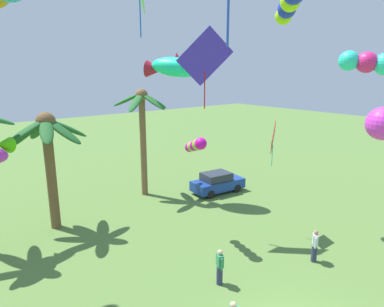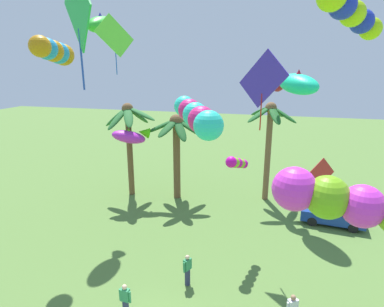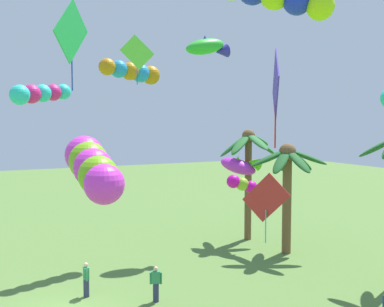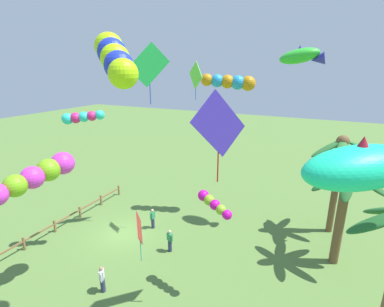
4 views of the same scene
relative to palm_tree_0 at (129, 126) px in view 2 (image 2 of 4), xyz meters
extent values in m
cylinder|color=brown|center=(-0.03, 0.00, -2.16)|extent=(0.46, 0.46, 6.98)
ellipsoid|color=#2D7033|center=(1.08, -0.03, 0.98)|extent=(2.34, 0.73, 1.19)
ellipsoid|color=#2D7033|center=(0.43, 0.84, 0.71)|extent=(1.58, 2.15, 1.69)
ellipsoid|color=#2D7033|center=(-0.43, 1.04, 1.02)|extent=(1.47, 2.43, 1.11)
ellipsoid|color=#2D7033|center=(-0.95, -0.07, 0.68)|extent=(2.08, 0.81, 1.75)
ellipsoid|color=#2D7033|center=(-0.44, -0.85, 0.69)|extent=(1.50, 2.14, 1.73)
ellipsoid|color=#2D7033|center=(0.46, -0.92, 0.84)|extent=(1.64, 2.28, 1.45)
sphere|color=brown|center=(-0.03, 0.00, 1.33)|extent=(0.87, 0.87, 0.87)
cylinder|color=brown|center=(10.56, 1.70, -2.06)|extent=(0.44, 0.44, 7.17)
ellipsoid|color=#236028|center=(11.49, 1.58, 1.07)|extent=(2.07, 0.87, 1.35)
ellipsoid|color=#236028|center=(11.00, 2.57, 1.14)|extent=(1.48, 2.11, 1.23)
ellipsoid|color=#236028|center=(9.83, 2.38, 1.19)|extent=(1.95, 1.88, 1.13)
ellipsoid|color=#236028|center=(9.79, 1.15, 1.10)|extent=(2.00, 1.67, 1.31)
ellipsoid|color=#236028|center=(10.88, 0.79, 1.13)|extent=(1.25, 2.14, 1.25)
sphere|color=brown|center=(10.56, 1.70, 1.52)|extent=(0.84, 0.84, 0.84)
cylinder|color=brown|center=(3.76, 0.29, -2.59)|extent=(0.54, 0.54, 6.13)
ellipsoid|color=#1E5623|center=(4.82, 0.23, 0.02)|extent=(2.31, 0.81, 1.44)
ellipsoid|color=#1E5623|center=(4.40, 1.24, 0.19)|extent=(1.90, 2.36, 1.13)
ellipsoid|color=#1E5623|center=(3.63, 1.30, -0.06)|extent=(0.96, 2.26, 1.59)
ellipsoid|color=#1E5623|center=(2.92, 0.77, -0.13)|extent=(2.17, 1.64, 1.72)
ellipsoid|color=#1E5623|center=(2.69, -0.01, 0.11)|extent=(2.44, 1.29, 1.27)
ellipsoid|color=#1E5623|center=(3.45, -0.78, 0.13)|extent=(1.31, 2.46, 1.23)
ellipsoid|color=#1E5623|center=(4.33, -0.59, -0.01)|extent=(1.80, 2.26, 1.49)
sphere|color=brown|center=(3.76, 0.29, 0.48)|extent=(1.03, 1.03, 1.03)
cube|color=navy|center=(14.99, -1.33, -5.05)|extent=(4.07, 2.12, 0.70)
cube|color=#282D38|center=(14.84, -1.31, -4.42)|extent=(2.18, 1.71, 0.56)
cylinder|color=black|center=(16.28, -0.69, -5.35)|extent=(0.62, 0.25, 0.60)
cylinder|color=black|center=(16.10, -2.24, -5.35)|extent=(0.62, 0.25, 0.60)
cylinder|color=black|center=(13.87, -0.42, -5.35)|extent=(0.62, 0.25, 0.60)
cylinder|color=black|center=(13.70, -1.97, -5.35)|extent=(0.62, 0.25, 0.60)
cube|color=#338956|center=(5.40, -12.20, -4.54)|extent=(0.40, 0.26, 0.54)
sphere|color=beige|center=(5.40, -12.20, -4.16)|extent=(0.21, 0.21, 0.21)
cylinder|color=#338956|center=(5.17, -12.18, -4.59)|extent=(0.09, 0.09, 0.52)
cylinder|color=#338956|center=(5.63, -12.22, -4.59)|extent=(0.09, 0.09, 0.52)
cylinder|color=#2D3351|center=(7.33, -9.58, -5.23)|extent=(0.26, 0.26, 0.84)
cube|color=#338956|center=(7.33, -9.58, -4.54)|extent=(0.37, 0.44, 0.54)
sphere|color=beige|center=(7.33, -9.58, -4.16)|extent=(0.21, 0.21, 0.21)
cylinder|color=#338956|center=(7.43, -9.37, -4.59)|extent=(0.09, 0.09, 0.52)
cylinder|color=#338956|center=(7.24, -9.79, -4.59)|extent=(0.09, 0.09, 0.52)
cube|color=silver|center=(12.01, -11.10, -4.54)|extent=(0.44, 0.41, 0.54)
sphere|color=#A37556|center=(12.01, -11.10, -4.16)|extent=(0.21, 0.21, 0.21)
cylinder|color=silver|center=(12.20, -10.97, -4.59)|extent=(0.09, 0.09, 0.52)
sphere|color=#1C30C7|center=(12.97, -8.35, 6.63)|extent=(1.02, 1.02, 1.02)
sphere|color=#B2ED12|center=(13.45, -7.82, 6.41)|extent=(0.98, 0.98, 0.98)
sphere|color=#1C30C7|center=(13.92, -7.29, 6.18)|extent=(0.94, 0.94, 0.94)
sphere|color=#B2ED12|center=(14.40, -6.76, 5.95)|extent=(0.90, 0.90, 0.90)
cube|color=#B42728|center=(12.90, -7.69, -0.30)|extent=(1.49, 1.01, 1.76)
cylinder|color=#31B399|center=(12.90, -7.69, -1.31)|extent=(0.04, 0.04, 1.15)
sphere|color=#C88211|center=(-0.18, -6.87, 5.04)|extent=(1.12, 1.12, 1.12)
sphere|color=#2293DB|center=(0.07, -7.60, 5.10)|extent=(1.07, 1.07, 1.07)
sphere|color=#C88211|center=(0.33, -8.34, 5.16)|extent=(1.03, 1.03, 1.03)
sphere|color=#2293DB|center=(0.59, -9.07, 5.23)|extent=(0.98, 0.98, 0.98)
sphere|color=#C88211|center=(0.84, -9.81, 5.29)|extent=(0.94, 0.94, 0.94)
sphere|color=#D80FAB|center=(8.84, -6.54, -0.28)|extent=(0.59, 0.59, 0.59)
sphere|color=#86BF27|center=(8.97, -6.16, -0.41)|extent=(0.57, 0.57, 0.57)
sphere|color=#D80FAB|center=(9.10, -5.79, -0.54)|extent=(0.55, 0.55, 0.55)
sphere|color=#86BF27|center=(9.23, -5.42, -0.67)|extent=(0.52, 0.52, 0.52)
sphere|color=#D80FAB|center=(9.35, -5.04, -0.80)|extent=(0.50, 0.50, 0.50)
cube|color=#402BB3|center=(10.14, -5.31, 3.83)|extent=(2.52, 1.58, 2.93)
cylinder|color=red|center=(10.14, -5.31, 2.16)|extent=(0.06, 0.06, 1.91)
cube|color=green|center=(4.58, -12.50, 6.35)|extent=(2.23, 2.01, 2.96)
cylinder|color=#2648B4|center=(4.58, -12.50, 4.67)|extent=(0.06, 0.06, 1.93)
ellipsoid|color=#C52DCE|center=(0.52, -1.15, -0.60)|extent=(2.89, 2.46, 1.47)
cone|color=#4BD30C|center=(1.47, -0.56, -0.34)|extent=(1.23, 1.18, 0.96)
cone|color=#4BD30C|center=(0.52, -1.15, -0.20)|extent=(0.69, 0.69, 0.51)
cube|color=#6FF13D|center=(4.11, -9.23, 5.70)|extent=(1.09, 1.44, 1.76)
cylinder|color=blue|center=(4.11, -9.23, 4.69)|extent=(0.04, 0.04, 1.15)
ellipsoid|color=#19E7A4|center=(12.16, -0.21, 3.34)|extent=(3.48, 3.96, 1.60)
cone|color=#AB192B|center=(11.27, 1.09, 3.19)|extent=(1.60, 1.63, 1.21)
cone|color=#AB192B|center=(12.16, -0.21, 3.91)|extent=(0.97, 0.97, 0.72)
ellipsoid|color=green|center=(0.17, -3.39, 6.92)|extent=(1.33, 2.75, 1.43)
cone|color=#322AAD|center=(0.16, -2.22, 6.69)|extent=(0.84, 0.98, 0.97)
cone|color=#322AAD|center=(0.17, -3.39, 7.34)|extent=(0.53, 0.53, 0.53)
sphere|color=#E935D9|center=(11.47, -13.59, 1.27)|extent=(1.21, 1.21, 1.21)
sphere|color=#74BB1A|center=(12.31, -13.67, 1.15)|extent=(1.17, 1.17, 1.17)
sphere|color=#E935D9|center=(13.15, -13.74, 1.03)|extent=(1.12, 1.12, 1.12)
sphere|color=#2ADCC2|center=(9.41, -15.25, 3.21)|extent=(0.68, 0.68, 0.68)
sphere|color=#E52275|center=(9.16, -14.85, 3.26)|extent=(0.66, 0.66, 0.66)
sphere|color=#2ADCC2|center=(8.91, -14.44, 3.31)|extent=(0.63, 0.63, 0.63)
sphere|color=#E52275|center=(8.65, -14.04, 3.36)|extent=(0.60, 0.60, 0.60)
sphere|color=#2ADCC2|center=(8.40, -13.64, 3.41)|extent=(0.57, 0.57, 0.57)
camera|label=1|loc=(-1.59, -18.72, 3.14)|focal=31.95mm
camera|label=2|loc=(10.79, -21.98, 4.49)|focal=29.46mm
camera|label=3|loc=(26.00, -16.95, 2.37)|focal=43.47mm
camera|label=4|loc=(21.17, -1.25, 6.08)|focal=26.15mm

